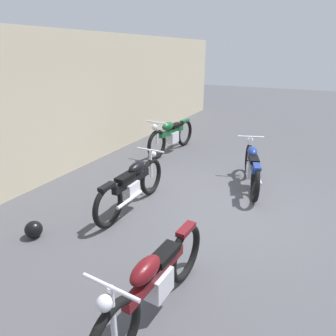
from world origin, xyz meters
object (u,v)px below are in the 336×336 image
object	(u,v)px
motorcycle_black	(132,185)
motorcycle_blue	(252,166)
motorcycle_green	(171,135)
helmet	(34,229)
motorcycle_maroon	(155,282)

from	to	relation	value
motorcycle_black	motorcycle_blue	size ratio (longest dim) A/B	1.05
motorcycle_green	helmet	bearing A→B (deg)	5.92
helmet	motorcycle_green	xyz separation A→B (m)	(4.72, -0.04, 0.35)
motorcycle_green	motorcycle_blue	distance (m)	2.85
motorcycle_black	helmet	bearing A→B (deg)	150.44
motorcycle_maroon	motorcycle_green	distance (m)	5.69
motorcycle_green	motorcycle_black	bearing A→B (deg)	20.51
helmet	motorcycle_black	world-z (taller)	motorcycle_black
helmet	motorcycle_blue	xyz separation A→B (m)	(3.39, -2.56, 0.31)
motorcycle_black	motorcycle_blue	bearing A→B (deg)	-40.97
helmet	motorcycle_blue	bearing A→B (deg)	-37.03
helmet	motorcycle_black	distance (m)	1.73
motorcycle_black	motorcycle_green	xyz separation A→B (m)	(3.25, 0.82, 0.03)
helmet	motorcycle_black	xyz separation A→B (m)	(1.47, -0.86, 0.32)
helmet	motorcycle_blue	distance (m)	4.26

